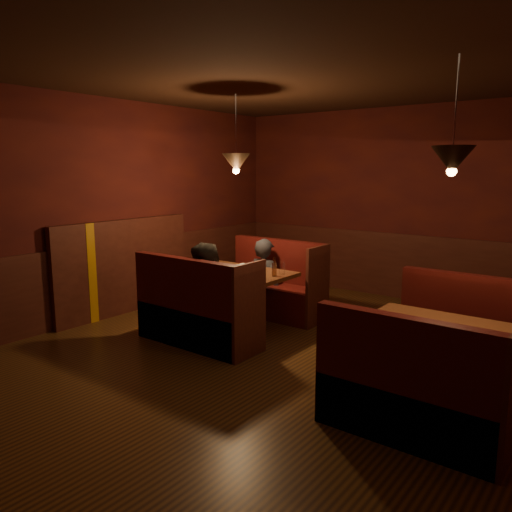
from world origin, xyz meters
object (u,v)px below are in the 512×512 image
Objects in this scene: main_table at (238,284)px; main_bench_near at (196,317)px; diner_a at (265,264)px; diner_b at (208,279)px; second_bench_far at (466,345)px; second_bench_near at (410,400)px; main_bench_far at (275,291)px; second_table at (440,345)px.

main_bench_near is at bearing -88.83° from main_table.
diner_b is at bearing 100.62° from diner_a.
second_bench_far is 2.82m from diner_a.
main_table is at bearing 154.54° from second_bench_near.
diner_b reaches higher than main_bench_far.
main_bench_near is 1.10× the size of second_bench_far.
main_table is at bearing -91.17° from main_bench_far.
diner_a reaches higher than main_table.
second_table is at bearing 5.07° from main_bench_near.
main_bench_near reaches higher than second_table.
second_bench_far is 1.00× the size of second_bench_near.
second_table is 0.90× the size of second_bench_near.
diner_b is at bearing 45.68° from main_bench_near.
second_table is at bearing 92.20° from second_bench_near.
diner_b reaches higher than second_bench_far.
second_table is (2.64, -1.31, 0.19)m from main_bench_far.
second_table is 2.99m from diner_a.
main_bench_far is 1.10× the size of second_bench_near.
main_table is 2.70m from second_bench_far.
main_bench_far is 0.99× the size of diner_b.
second_bench_far is at bearing 90.00° from second_bench_near.
diner_a is (-2.73, 1.21, 0.19)m from second_table.
main_table is 0.90× the size of diner_b.
second_table is at bearing -17.43° from diner_b.
main_bench_far is at bearing 90.00° from main_bench_near.
main_bench_far reaches higher than main_table.
main_bench_far is 2.95m from second_table.
main_bench_far is (0.02, 0.77, -0.24)m from main_table.
main_bench_near is at bearing -90.00° from main_bench_far.
main_table is 0.71m from diner_b.
second_bench_far is (2.68, 0.20, -0.25)m from main_table.
main_bench_near is at bearing -160.00° from second_bench_far.
diner_a is (-2.76, 0.47, 0.39)m from second_bench_far.
main_table is at bearing 91.17° from main_bench_near.
second_bench_far is at bearing 4.17° from main_table.
diner_a reaches higher than second_bench_far.
main_table is 0.81m from main_bench_near.
second_table is 0.81× the size of diner_b.
main_bench_near is (0.00, -1.55, 0.00)m from main_bench_far.
second_bench_far is at bearing -1.68° from diner_b.
second_bench_far is 0.90× the size of diner_b.
main_bench_far is 3.36m from second_bench_near.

